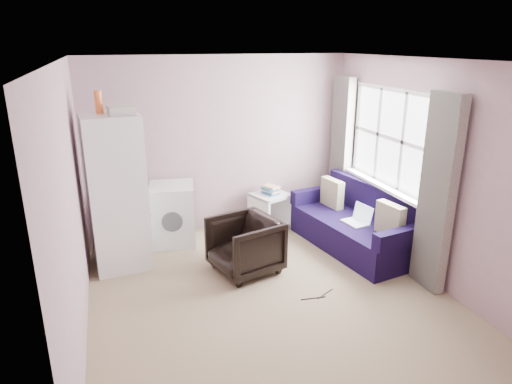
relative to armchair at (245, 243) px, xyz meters
The scene contains 8 objects.
room 1.07m from the armchair, 79.45° to the right, with size 3.84×4.24×2.54m.
armchair is the anchor object (origin of this frame).
fridge 1.65m from the armchair, 155.07° to the left, with size 0.72×0.71×2.15m.
washing_machine 1.31m from the armchair, 121.93° to the left, with size 0.68×0.68×0.83m.
side_table 1.42m from the armchair, 57.75° to the left, with size 0.62×0.62×0.66m.
sofa 1.66m from the armchair, ahead, with size 1.16×2.00×0.84m.
window_dressing 2.02m from the armchair, ahead, with size 0.17×2.62×2.18m.
floor_cables 1.08m from the armchair, 53.72° to the right, with size 0.44×0.15×0.01m.
Camera 1 is at (-1.52, -4.18, 2.67)m, focal length 32.00 mm.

